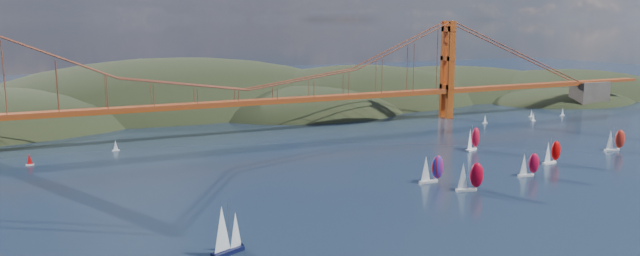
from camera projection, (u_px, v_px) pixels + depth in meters
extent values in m
ellipsoid|color=black|center=(175.00, 130.00, 413.07)|extent=(300.00, 180.00, 96.00)
ellipsoid|color=black|center=(355.00, 119.00, 436.48)|extent=(220.00, 140.00, 76.00)
ellipsoid|color=black|center=(308.00, 124.00, 387.81)|extent=(140.00, 110.00, 48.00)
ellipsoid|color=black|center=(443.00, 105.00, 491.83)|extent=(260.00, 160.00, 60.00)
ellipsoid|color=black|center=(562.00, 103.00, 491.91)|extent=(220.00, 150.00, 52.00)
ellipsoid|color=black|center=(559.00, 107.00, 436.57)|extent=(120.00, 90.00, 28.00)
cube|color=#993C16|center=(246.00, 102.00, 304.88)|extent=(440.00, 7.00, 1.60)
cube|color=#9C3106|center=(247.00, 104.00, 305.08)|extent=(440.00, 7.00, 0.80)
cube|color=#9C3106|center=(447.00, 70.00, 353.62)|extent=(4.00, 8.50, 55.00)
cube|color=#4C443D|center=(589.00, 94.00, 405.13)|extent=(24.00, 12.00, 16.00)
cube|color=#993C16|center=(603.00, 81.00, 408.83)|extent=(52.00, 7.00, 1.60)
cube|color=black|center=(228.00, 252.00, 149.87)|extent=(8.97, 5.67, 1.05)
cylinder|color=#99999E|center=(229.00, 224.00, 149.02)|extent=(0.13, 0.13, 12.59)
cone|color=white|center=(222.00, 229.00, 147.65)|extent=(6.41, 6.41, 11.08)
cone|color=white|center=(236.00, 229.00, 150.96)|extent=(4.58, 4.58, 8.81)
cube|color=silver|center=(466.00, 190.00, 204.92)|extent=(6.81, 3.53, 0.79)
cylinder|color=#99999E|center=(467.00, 174.00, 204.06)|extent=(0.10, 0.10, 9.84)
cone|color=white|center=(463.00, 176.00, 203.89)|extent=(4.53, 4.53, 8.66)
ellipsoid|color=#B3021A|center=(477.00, 175.00, 204.70)|extent=(5.20, 4.01, 8.27)
cube|color=silver|center=(526.00, 175.00, 224.18)|extent=(5.94, 2.30, 0.70)
cylinder|color=#99999E|center=(527.00, 163.00, 223.47)|extent=(0.09, 0.09, 8.69)
cone|color=white|center=(524.00, 164.00, 223.12)|extent=(3.60, 3.60, 7.65)
ellipsoid|color=#B50729|center=(534.00, 163.00, 224.45)|extent=(4.33, 3.01, 7.30)
cube|color=white|center=(549.00, 163.00, 243.65)|extent=(6.29, 2.20, 0.74)
cylinder|color=#99999E|center=(551.00, 150.00, 242.95)|extent=(0.09, 0.09, 9.26)
cone|color=white|center=(548.00, 152.00, 242.33)|extent=(3.71, 3.71, 8.15)
ellipsoid|color=#DB0201|center=(556.00, 151.00, 244.54)|extent=(4.52, 3.04, 7.78)
cube|color=white|center=(471.00, 150.00, 267.98)|extent=(6.98, 4.32, 0.81)
cylinder|color=#99999E|center=(472.00, 137.00, 267.29)|extent=(0.10, 0.10, 10.15)
cone|color=white|center=(470.00, 139.00, 266.24)|extent=(4.94, 4.94, 8.93)
ellipsoid|color=red|center=(476.00, 137.00, 269.84)|extent=(5.51, 4.55, 8.53)
cube|color=silver|center=(612.00, 150.00, 267.71)|extent=(6.58, 3.35, 0.76)
cylinder|color=#99999E|center=(613.00, 138.00, 266.89)|extent=(0.10, 0.10, 9.51)
cone|color=white|center=(610.00, 139.00, 266.71)|extent=(4.35, 4.35, 8.37)
ellipsoid|color=red|center=(620.00, 139.00, 267.54)|extent=(5.01, 3.84, 7.99)
cube|color=silver|center=(428.00, 182.00, 215.38)|extent=(6.62, 2.15, 0.78)
cylinder|color=#99999E|center=(430.00, 167.00, 214.60)|extent=(0.10, 0.10, 9.80)
cone|color=white|center=(426.00, 168.00, 214.11)|extent=(3.83, 3.83, 8.63)
ellipsoid|color=#AD141F|center=(438.00, 167.00, 215.92)|extent=(4.71, 3.10, 8.23)
cube|color=silver|center=(30.00, 165.00, 240.85)|extent=(3.00, 1.00, 0.50)
cone|color=red|center=(29.00, 159.00, 240.45)|extent=(2.00, 2.00, 4.20)
cube|color=silver|center=(116.00, 150.00, 267.34)|extent=(3.00, 1.00, 0.50)
cone|color=white|center=(116.00, 145.00, 266.94)|extent=(2.00, 2.00, 4.20)
cube|color=silver|center=(485.00, 123.00, 338.56)|extent=(3.00, 1.00, 0.50)
cone|color=white|center=(485.00, 119.00, 338.16)|extent=(2.00, 2.00, 4.20)
cube|color=silver|center=(533.00, 121.00, 345.78)|extent=(3.00, 1.00, 0.50)
cone|color=white|center=(533.00, 117.00, 345.38)|extent=(2.00, 2.00, 4.20)
cube|color=silver|center=(531.00, 117.00, 360.57)|extent=(3.00, 1.00, 0.50)
cone|color=white|center=(532.00, 113.00, 360.17)|extent=(2.00, 2.00, 4.20)
cube|color=silver|center=(562.00, 115.00, 365.89)|extent=(3.00, 1.00, 0.50)
cone|color=white|center=(563.00, 111.00, 365.49)|extent=(2.00, 2.00, 4.20)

